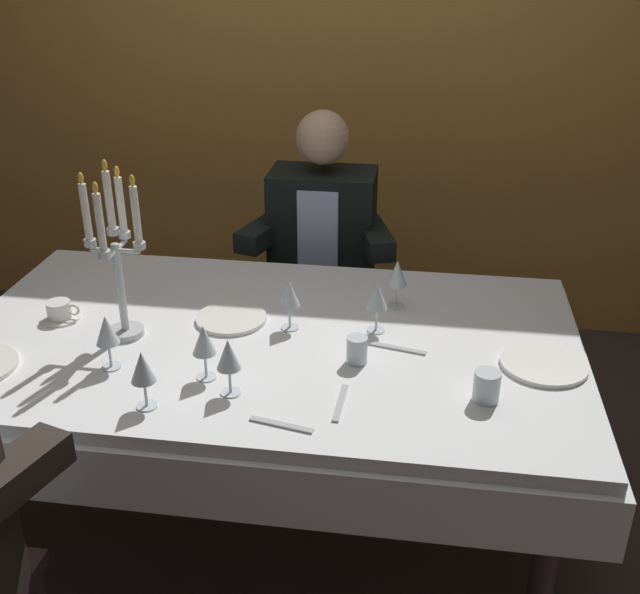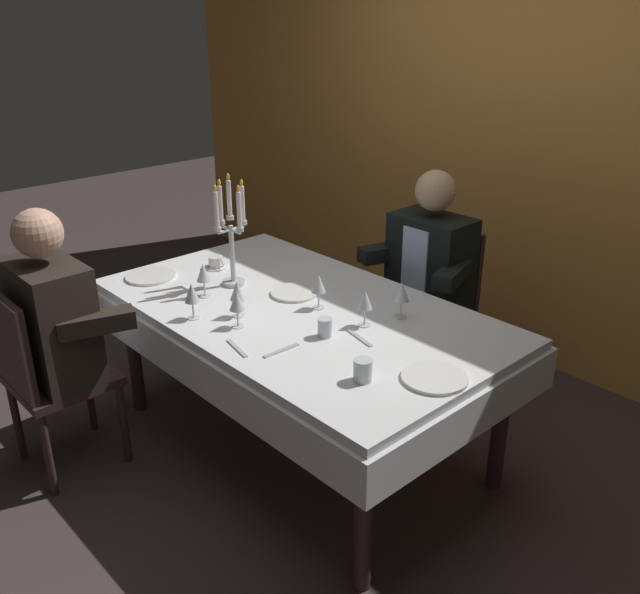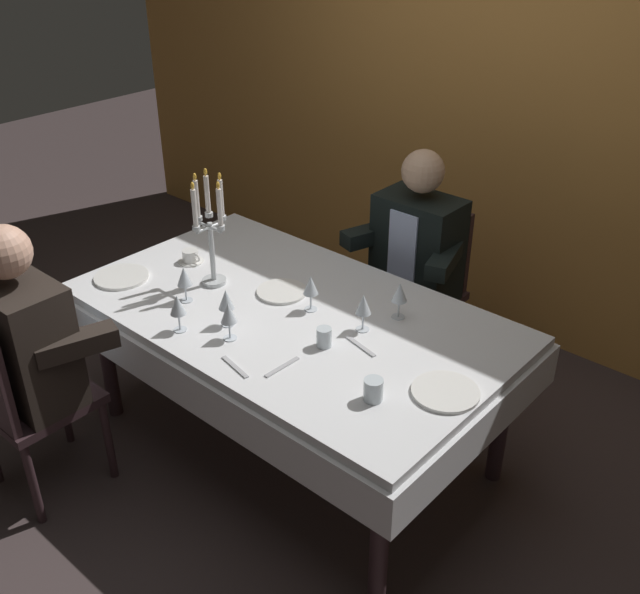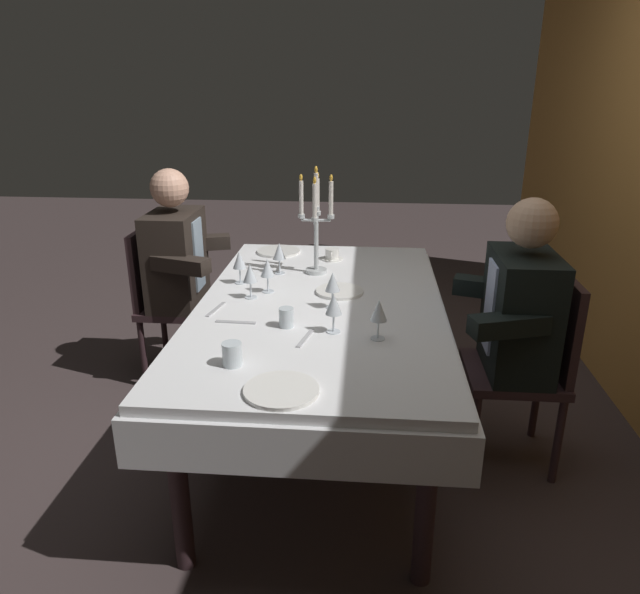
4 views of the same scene
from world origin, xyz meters
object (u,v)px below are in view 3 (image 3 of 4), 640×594
wine_glass_4 (363,306)px  seated_diner_0 (24,342)px  dinner_plate_2 (445,392)px  seated_diner_1 (418,246)px  candelabra (210,232)px  dinner_plate_0 (282,292)px  wine_glass_3 (311,286)px  coffee_cup_0 (191,257)px  water_tumbler_1 (324,337)px  wine_glass_2 (226,301)px  wine_glass_1 (178,306)px  wine_glass_0 (184,278)px  dinner_plate_1 (121,277)px  dining_table (291,333)px  water_tumbler_0 (373,390)px  wine_glass_6 (400,293)px  wine_glass_5 (228,314)px

wine_glass_4 → seated_diner_0: size_ratio=0.13×
dinner_plate_2 → seated_diner_1: seated_diner_1 is taller
candelabra → dinner_plate_0: size_ratio=2.45×
wine_glass_3 → seated_diner_0: bearing=-126.5°
dinner_plate_2 → coffee_cup_0: size_ratio=1.88×
water_tumbler_1 → wine_glass_2: bearing=-160.3°
water_tumbler_1 → seated_diner_1: seated_diner_1 is taller
wine_glass_1 → wine_glass_3: (0.29, 0.48, 0.00)m
coffee_cup_0 → wine_glass_2: bearing=-25.7°
dinner_plate_0 → wine_glass_2: size_ratio=1.37×
wine_glass_0 → wine_glass_2: (0.28, -0.01, 0.00)m
dinner_plate_1 → seated_diner_1: size_ratio=0.20×
dining_table → dinner_plate_0: (-0.13, 0.08, 0.13)m
wine_glass_1 → wine_glass_3: same height
dinner_plate_1 → dinner_plate_2: 1.62m
wine_glass_4 → seated_diner_0: seated_diner_0 is taller
water_tumbler_1 → coffee_cup_0: water_tumbler_1 is taller
dinner_plate_0 → water_tumbler_1: bearing=-24.9°
dinner_plate_0 → seated_diner_0: (-0.50, -0.97, -0.01)m
wine_glass_4 → water_tumbler_0: size_ratio=1.92×
dinner_plate_1 → dinner_plate_2: size_ratio=1.01×
water_tumbler_1 → seated_diner_0: (-0.93, -0.77, -0.04)m
seated_diner_1 → water_tumbler_0: bearing=-62.3°
wine_glass_0 → coffee_cup_0: bearing=137.2°
water_tumbler_0 → dinner_plate_2: bearing=49.1°
wine_glass_1 → wine_glass_3: bearing=58.6°
dinner_plate_2 → water_tumbler_1: size_ratio=3.07×
seated_diner_0 → seated_diner_1: (0.68, 1.77, 0.00)m
dinner_plate_0 → wine_glass_2: wine_glass_2 is taller
dining_table → wine_glass_1: wine_glass_1 is taller
wine_glass_6 → water_tumbler_1: (-0.09, -0.37, -0.07)m
wine_glass_2 → seated_diner_1: 1.16m
dinner_plate_2 → water_tumbler_1: bearing=-173.9°
wine_glass_0 → wine_glass_3: same height
dinner_plate_2 → wine_glass_6: bearing=144.4°
candelabra → dinner_plate_1: bearing=-144.5°
water_tumbler_1 → seated_diner_1: 1.03m
wine_glass_3 → wine_glass_4: size_ratio=1.00×
dinner_plate_0 → wine_glass_3: (0.19, -0.02, 0.11)m
wine_glass_1 → wine_glass_2: size_ratio=1.00×
wine_glass_3 → coffee_cup_0: wine_glass_3 is taller
dinner_plate_1 → wine_glass_2: (0.67, 0.05, 0.11)m
wine_glass_2 → seated_diner_1: bearing=82.0°
wine_glass_6 → coffee_cup_0: size_ratio=1.24×
dinner_plate_1 → seated_diner_0: (0.15, -0.57, -0.01)m
dining_table → wine_glass_5: bearing=-94.9°
wine_glass_5 → wine_glass_6: (0.41, 0.58, 0.00)m
dinner_plate_0 → dinner_plate_2: size_ratio=0.91×
coffee_cup_0 → wine_glass_6: bearing=13.2°
candelabra → wine_glass_6: candelabra is taller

